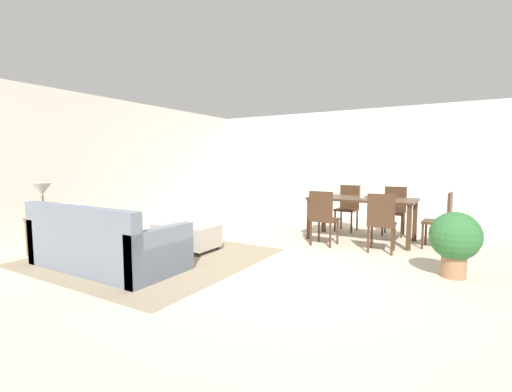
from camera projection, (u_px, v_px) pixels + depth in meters
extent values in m
plane|color=beige|center=(290.00, 270.00, 4.61)|extent=(10.80, 10.80, 0.00)
cube|color=silver|center=(376.00, 164.00, 8.76)|extent=(9.00, 0.12, 2.70)
cube|color=silver|center=(100.00, 164.00, 7.18)|extent=(0.12, 11.00, 2.70)
cube|color=gray|center=(151.00, 257.00, 5.21)|extent=(3.00, 2.80, 0.01)
cube|color=slate|center=(109.00, 251.00, 4.72)|extent=(2.09, 0.99, 0.42)
cube|color=slate|center=(78.00, 224.00, 4.33)|extent=(2.09, 0.16, 0.44)
cube|color=slate|center=(66.00, 236.00, 5.21)|extent=(0.14, 0.99, 0.62)
cube|color=slate|center=(162.00, 253.00, 4.22)|extent=(0.14, 0.99, 0.62)
cube|color=silver|center=(74.00, 218.00, 4.85)|extent=(0.41, 0.12, 0.41)
cube|color=tan|center=(96.00, 225.00, 4.55)|extent=(0.34, 0.10, 0.34)
cube|color=gray|center=(126.00, 227.00, 4.29)|extent=(0.38, 0.11, 0.38)
cube|color=#B7AD9E|center=(186.00, 235.00, 5.66)|extent=(1.02, 0.57, 0.34)
cylinder|color=#422B1C|center=(175.00, 241.00, 6.11)|extent=(0.05, 0.05, 0.06)
cylinder|color=#422B1C|center=(218.00, 248.00, 5.65)|extent=(0.05, 0.05, 0.06)
cylinder|color=#422B1C|center=(155.00, 247.00, 5.71)|extent=(0.05, 0.05, 0.06)
cylinder|color=#422B1C|center=(199.00, 254.00, 5.24)|extent=(0.05, 0.05, 0.06)
cube|color=brown|center=(44.00, 219.00, 5.29)|extent=(0.40, 0.40, 0.03)
cylinder|color=brown|center=(50.00, 234.00, 5.55)|extent=(0.04, 0.04, 0.53)
cylinder|color=brown|center=(63.00, 237.00, 5.38)|extent=(0.04, 0.04, 0.53)
cylinder|color=brown|center=(27.00, 238.00, 5.26)|extent=(0.04, 0.04, 0.53)
cylinder|color=brown|center=(40.00, 241.00, 5.09)|extent=(0.04, 0.04, 0.53)
cylinder|color=brown|center=(44.00, 217.00, 5.29)|extent=(0.16, 0.16, 0.02)
cylinder|color=brown|center=(43.00, 206.00, 5.27)|extent=(0.02, 0.02, 0.32)
cone|color=silver|center=(42.00, 189.00, 5.25)|extent=(0.26, 0.26, 0.18)
cube|color=#422B1C|center=(362.00, 199.00, 6.29)|extent=(1.80, 0.89, 0.04)
cube|color=#422B1C|center=(324.00, 214.00, 7.08)|extent=(0.07, 0.07, 0.72)
cube|color=#422B1C|center=(415.00, 221.00, 6.23)|extent=(0.07, 0.07, 0.72)
cube|color=#422B1C|center=(309.00, 219.00, 6.42)|extent=(0.07, 0.07, 0.72)
cube|color=#422B1C|center=(409.00, 228.00, 5.57)|extent=(0.07, 0.07, 0.72)
cube|color=#422B1C|center=(325.00, 220.00, 5.94)|extent=(0.42, 0.42, 0.04)
cube|color=#422B1C|center=(321.00, 206.00, 5.77)|extent=(0.40, 0.06, 0.47)
cylinder|color=#422B1C|center=(319.00, 230.00, 6.20)|extent=(0.04, 0.04, 0.41)
cylinder|color=#422B1C|center=(338.00, 232.00, 6.02)|extent=(0.04, 0.04, 0.41)
cylinder|color=#422B1C|center=(311.00, 233.00, 5.92)|extent=(0.04, 0.04, 0.41)
cylinder|color=#422B1C|center=(330.00, 236.00, 5.73)|extent=(0.04, 0.04, 0.41)
cube|color=#422B1C|center=(382.00, 224.00, 5.49)|extent=(0.43, 0.43, 0.04)
cube|color=#422B1C|center=(381.00, 210.00, 5.30)|extent=(0.40, 0.07, 0.47)
cylinder|color=#422B1C|center=(372.00, 236.00, 5.73)|extent=(0.04, 0.04, 0.41)
cylinder|color=#422B1C|center=(394.00, 238.00, 5.58)|extent=(0.04, 0.04, 0.41)
cylinder|color=#422B1C|center=(368.00, 240.00, 5.43)|extent=(0.04, 0.04, 0.41)
cylinder|color=#422B1C|center=(392.00, 242.00, 5.28)|extent=(0.04, 0.04, 0.41)
cube|color=#422B1C|center=(346.00, 210.00, 7.16)|extent=(0.42, 0.42, 0.04)
cube|color=#422B1C|center=(350.00, 196.00, 7.28)|extent=(0.40, 0.07, 0.47)
cylinder|color=#422B1C|center=(351.00, 223.00, 6.95)|extent=(0.04, 0.04, 0.41)
cylinder|color=#422B1C|center=(335.00, 221.00, 7.14)|extent=(0.04, 0.04, 0.41)
cylinder|color=#422B1C|center=(357.00, 220.00, 7.23)|extent=(0.04, 0.04, 0.41)
cylinder|color=#422B1C|center=(341.00, 219.00, 7.42)|extent=(0.04, 0.04, 0.41)
cube|color=#422B1C|center=(394.00, 213.00, 6.72)|extent=(0.41, 0.41, 0.04)
cube|color=#422B1C|center=(395.00, 199.00, 6.85)|extent=(0.40, 0.05, 0.47)
cylinder|color=#422B1C|center=(402.00, 227.00, 6.51)|extent=(0.04, 0.04, 0.41)
cylinder|color=#422B1C|center=(382.00, 225.00, 6.67)|extent=(0.04, 0.04, 0.41)
cylinder|color=#422B1C|center=(404.00, 224.00, 6.80)|extent=(0.04, 0.04, 0.41)
cylinder|color=#422B1C|center=(385.00, 223.00, 6.97)|extent=(0.04, 0.04, 0.41)
cube|color=#422B1C|center=(436.00, 222.00, 5.70)|extent=(0.42, 0.42, 0.04)
cube|color=#422B1C|center=(450.00, 207.00, 5.57)|extent=(0.06, 0.40, 0.47)
cylinder|color=#422B1C|center=(422.00, 236.00, 5.67)|extent=(0.04, 0.04, 0.41)
cylinder|color=#422B1C|center=(426.00, 233.00, 5.95)|extent=(0.04, 0.04, 0.41)
cylinder|color=#422B1C|center=(446.00, 239.00, 5.48)|extent=(0.04, 0.04, 0.41)
cylinder|color=#422B1C|center=(449.00, 235.00, 5.76)|extent=(0.04, 0.04, 0.41)
cylinder|color=silver|center=(362.00, 191.00, 6.24)|extent=(0.08, 0.08, 0.26)
cube|color=silver|center=(192.00, 223.00, 5.68)|extent=(0.30, 0.26, 0.03)
cylinder|color=#996B4C|center=(453.00, 267.00, 4.29)|extent=(0.28, 0.28, 0.26)
sphere|color=#2D6633|center=(455.00, 236.00, 4.25)|extent=(0.59, 0.59, 0.59)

